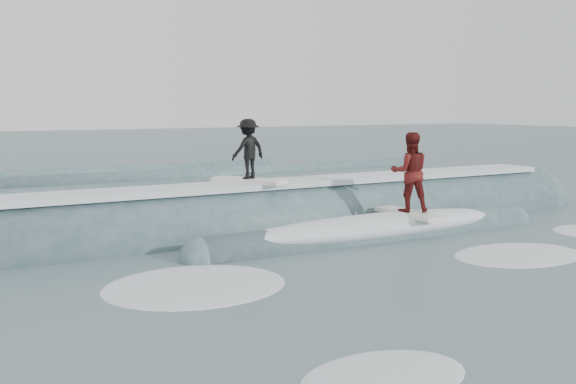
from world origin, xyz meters
TOP-DOWN VIEW (x-y plane):
  - ground at (0.00, 0.00)m, footprint 160.00×160.00m
  - breaking_wave at (0.21, 4.94)m, footprint 21.45×3.97m
  - surfer_black at (-0.57, 5.20)m, footprint 1.47×2.01m
  - surfer_red at (2.72, 3.00)m, footprint 1.17×2.01m
  - whitewater at (0.89, -0.74)m, footprint 13.56×7.19m
  - far_swells at (-1.77, 17.65)m, footprint 34.85×8.65m

SIDE VIEW (x-z plane):
  - ground at x=0.00m, z-range 0.00..0.00m
  - whitewater at x=0.89m, z-range -0.05..0.05m
  - far_swells at x=-1.77m, z-range -0.40..0.40m
  - breaking_wave at x=0.21m, z-range -1.15..1.23m
  - surfer_red at x=2.72m, z-range 0.46..2.49m
  - surfer_black at x=-0.57m, z-range 1.21..2.79m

